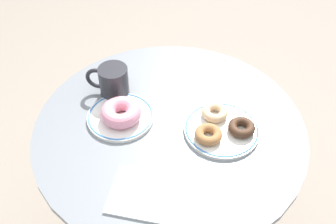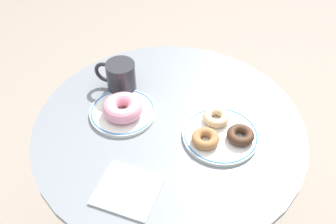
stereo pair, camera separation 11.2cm
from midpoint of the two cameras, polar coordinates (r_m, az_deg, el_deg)
cafe_table at (r=1.30m, az=2.62°, el=-8.20°), size 0.76×0.76×0.73m
plate_left at (r=1.18m, az=-3.68°, el=-0.23°), size 0.19×0.19×0.01m
plate_right at (r=1.13m, az=10.11°, el=-3.34°), size 0.21×0.21×0.01m
donut_pink_frosted at (r=1.15m, az=-3.57°, el=0.45°), size 0.16×0.16×0.04m
donut_chocolate at (r=1.12m, az=12.85°, el=-3.29°), size 0.09×0.09×0.02m
donut_glazed at (r=1.15m, az=9.45°, el=-0.84°), size 0.10×0.10×0.02m
donut_cinnamon at (r=1.09m, az=8.12°, el=-3.83°), size 0.10×0.10×0.02m
paper_napkin at (r=1.01m, az=-2.43°, el=-10.98°), size 0.15×0.14×0.01m
coffee_mug at (r=1.23m, az=-4.12°, el=4.81°), size 0.13×0.09×0.09m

